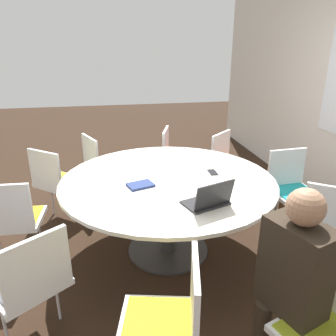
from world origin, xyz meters
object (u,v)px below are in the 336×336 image
at_px(chair_1, 329,234).
at_px(chair_5, 101,163).
at_px(chair_7, 13,216).
at_px(handbag, 272,201).
at_px(cell_phone, 213,172).
at_px(chair_2, 292,185).
at_px(laptop, 209,200).
at_px(chair_4, 175,156).
at_px(person_0, 293,273).
at_px(spiral_notebook, 140,185).
at_px(chair_3, 229,162).
at_px(chair_8, 30,278).
at_px(chair_9, 170,318).
at_px(chair_6, 56,178).
at_px(chair_0, 336,325).

distance_m(chair_1, chair_5, 2.59).
relative_size(chair_7, handbag, 2.38).
bearing_deg(chair_7, cell_phone, 4.87).
xyz_separation_m(chair_2, laptop, (0.73, -1.13, 0.30)).
distance_m(chair_1, chair_7, 2.56).
distance_m(chair_5, handbag, 2.09).
xyz_separation_m(chair_5, laptop, (1.76, 0.80, 0.30)).
distance_m(chair_4, person_0, 2.62).
height_order(spiral_notebook, handbag, spiral_notebook).
distance_m(chair_3, handbag, 0.69).
height_order(chair_1, cell_phone, chair_1).
xyz_separation_m(chair_8, handbag, (-1.37, 2.37, -0.37)).
xyz_separation_m(chair_2, spiral_notebook, (0.28, -1.58, 0.25)).
height_order(chair_4, handbag, chair_4).
distance_m(chair_4, chair_9, 2.67).
bearing_deg(chair_3, chair_6, -37.60).
relative_size(chair_2, chair_4, 1.00).
height_order(chair_3, laptop, laptop).
relative_size(chair_1, cell_phone, 6.06).
height_order(chair_0, chair_6, same).
bearing_deg(chair_8, chair_1, -33.75).
height_order(chair_8, laptop, laptop).
bearing_deg(chair_7, laptop, -17.48).
xyz_separation_m(chair_3, person_0, (2.27, -0.50, 0.19)).
distance_m(chair_2, chair_5, 2.19).
relative_size(chair_3, chair_7, 1.00).
height_order(chair_6, cell_phone, chair_6).
height_order(chair_1, chair_7, same).
bearing_deg(chair_3, chair_5, -51.24).
relative_size(chair_8, chair_9, 1.00).
bearing_deg(chair_8, spiral_notebook, 6.79).
height_order(chair_0, person_0, person_0).
bearing_deg(handbag, chair_1, -10.30).
distance_m(chair_1, spiral_notebook, 1.53).
height_order(chair_4, spiral_notebook, chair_4).
distance_m(chair_0, chair_4, 2.83).
bearing_deg(chair_0, spiral_notebook, 12.27).
xyz_separation_m(chair_5, chair_7, (1.19, -0.73, 0.00)).
bearing_deg(chair_9, chair_4, 0.60).
height_order(chair_8, chair_9, same).
distance_m(chair_6, cell_phone, 1.70).
distance_m(chair_6, handbag, 2.47).
bearing_deg(chair_8, chair_9, -66.89).
height_order(chair_5, chair_9, same).
height_order(chair_3, person_0, person_0).
xyz_separation_m(chair_6, laptop, (1.35, 1.28, 0.30)).
relative_size(chair_9, spiral_notebook, 3.47).
xyz_separation_m(chair_4, chair_7, (1.29, -1.68, 0.00)).
distance_m(chair_6, person_0, 2.61).
bearing_deg(chair_1, chair_0, 93.60).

